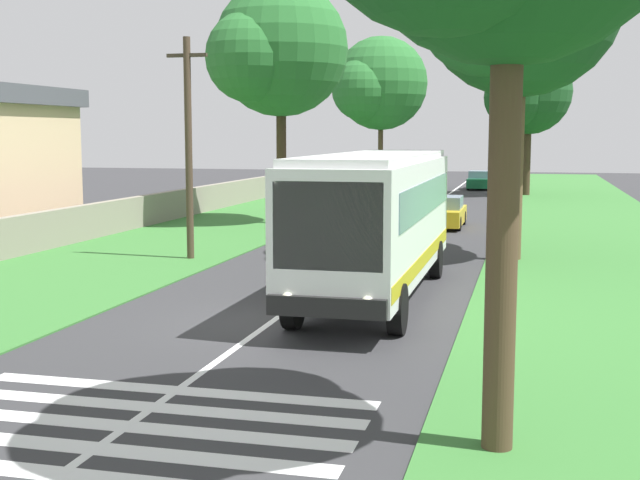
% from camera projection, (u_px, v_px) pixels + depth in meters
% --- Properties ---
extents(ground, '(160.00, 160.00, 0.00)m').
position_uv_depth(ground, '(268.00, 325.00, 18.91)').
color(ground, '#333335').
extents(grass_verge_left, '(120.00, 8.00, 0.04)m').
position_uv_depth(grass_verge_left, '(188.00, 236.00, 35.31)').
color(grass_verge_left, '#387533').
rests_on(grass_verge_left, ground).
extents(grass_verge_right, '(120.00, 8.00, 0.04)m').
position_uv_depth(grass_verge_right, '(601.00, 248.00, 31.39)').
color(grass_verge_right, '#387533').
rests_on(grass_verge_right, ground).
extents(centre_line, '(110.00, 0.16, 0.01)m').
position_uv_depth(centre_line, '(382.00, 242.00, 33.35)').
color(centre_line, silver).
rests_on(centre_line, ground).
extents(coach_bus, '(11.16, 2.62, 3.73)m').
position_uv_depth(coach_bus, '(377.00, 216.00, 21.77)').
color(coach_bus, white).
rests_on(coach_bus, ground).
extents(zebra_crossing, '(5.85, 6.80, 0.01)m').
position_uv_depth(zebra_crossing, '(96.00, 448.00, 11.47)').
color(zebra_crossing, silver).
rests_on(zebra_crossing, ground).
extents(trailing_car_0, '(4.30, 1.78, 1.43)m').
position_uv_depth(trailing_car_0, '(444.00, 213.00, 38.59)').
color(trailing_car_0, gold).
rests_on(trailing_car_0, ground).
extents(trailing_car_1, '(4.30, 1.78, 1.43)m').
position_uv_depth(trailing_car_1, '(400.00, 197.00, 48.37)').
color(trailing_car_1, '#B7A893').
rests_on(trailing_car_1, ground).
extents(trailing_car_2, '(4.30, 1.78, 1.43)m').
position_uv_depth(trailing_car_2, '(422.00, 187.00, 57.47)').
color(trailing_car_2, '#B7A893').
rests_on(trailing_car_2, ground).
extents(trailing_car_3, '(4.30, 1.78, 1.43)m').
position_uv_depth(trailing_car_3, '(480.00, 181.00, 65.15)').
color(trailing_car_3, '#145933').
rests_on(trailing_car_3, ground).
extents(roadside_tree_left_0, '(7.28, 6.23, 11.21)m').
position_uv_depth(roadside_tree_left_0, '(277.00, 52.00, 39.12)').
color(roadside_tree_left_0, '#3D2D1E').
rests_on(roadside_tree_left_0, grass_verge_left).
extents(roadside_tree_left_2, '(7.73, 6.69, 11.15)m').
position_uv_depth(roadside_tree_left_2, '(378.00, 86.00, 60.81)').
color(roadside_tree_left_2, '#4C3826').
rests_on(roadside_tree_left_2, grass_verge_left).
extents(roadside_tree_right_1, '(6.93, 5.88, 10.02)m').
position_uv_depth(roadside_tree_right_1, '(526.00, 94.00, 57.85)').
color(roadside_tree_right_1, '#3D2D1E').
rests_on(roadside_tree_right_1, grass_verge_right).
extents(roadside_tree_right_2, '(8.38, 6.64, 12.01)m').
position_uv_depth(roadside_tree_right_2, '(516.00, 2.00, 27.76)').
color(roadside_tree_right_2, brown).
rests_on(roadside_tree_right_2, grass_verge_right).
extents(utility_pole, '(0.24, 1.40, 7.36)m').
position_uv_depth(utility_pole, '(189.00, 145.00, 28.31)').
color(utility_pole, '#473828').
rests_on(utility_pole, grass_verge_left).
extents(roadside_wall, '(70.00, 0.40, 1.39)m').
position_uv_depth(roadside_wall, '(162.00, 207.00, 40.85)').
color(roadside_wall, gray).
rests_on(roadside_wall, grass_verge_left).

